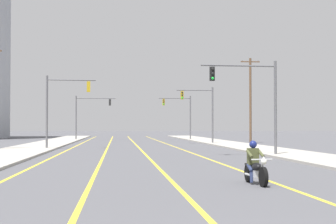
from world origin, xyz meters
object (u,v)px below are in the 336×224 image
traffic_signal_near_right (254,93)px  traffic_signal_mid_left (88,110)px  motorcycle_with_rider (255,167)px  traffic_signal_far_right (181,111)px  traffic_signal_mid_right (202,107)px  traffic_signal_near_left (61,101)px  utility_pole_right_far (250,99)px

traffic_signal_near_right → traffic_signal_mid_left: size_ratio=1.00×
motorcycle_with_rider → traffic_signal_far_right: (4.29, 56.84, 3.49)m
traffic_signal_far_right → traffic_signal_mid_left: bearing=174.4°
traffic_signal_mid_left → traffic_signal_far_right: size_ratio=1.00×
motorcycle_with_rider → traffic_signal_far_right: size_ratio=0.35×
traffic_signal_mid_right → traffic_signal_near_left: bearing=-139.7°
traffic_signal_near_right → traffic_signal_far_right: same height
traffic_signal_near_right → traffic_signal_near_left: same height
utility_pole_right_far → traffic_signal_mid_left: bearing=138.8°
traffic_signal_near_left → traffic_signal_far_right: size_ratio=1.00×
traffic_signal_near_right → traffic_signal_mid_right: 23.64m
traffic_signal_mid_left → traffic_signal_far_right: bearing=-5.6°
traffic_signal_mid_right → traffic_signal_mid_left: bearing=126.3°
motorcycle_with_rider → traffic_signal_mid_right: traffic_signal_mid_right is taller
utility_pole_right_far → traffic_signal_near_left: bearing=-145.9°
traffic_signal_near_right → utility_pole_right_far: size_ratio=0.65×
traffic_signal_mid_right → traffic_signal_far_right: (-0.30, 16.89, 0.03)m
motorcycle_with_rider → utility_pole_right_far: 42.94m
traffic_signal_far_right → motorcycle_with_rider: bearing=-94.3°
motorcycle_with_rider → traffic_signal_far_right: bearing=85.7°
traffic_signal_near_left → utility_pole_right_far: utility_pole_right_far is taller
motorcycle_with_rider → traffic_signal_near_left: bearing=108.4°
traffic_signal_near_right → traffic_signal_mid_right: size_ratio=1.00×
traffic_signal_far_right → traffic_signal_near_right: bearing=-90.1°
traffic_signal_near_left → traffic_signal_far_right: 31.79m
traffic_signal_far_right → utility_pole_right_far: utility_pole_right_far is taller
traffic_signal_mid_right → traffic_signal_mid_left: size_ratio=1.00×
traffic_signal_near_left → utility_pole_right_far: (19.65, 13.32, 0.97)m
traffic_signal_near_right → utility_pole_right_far: bearing=76.4°
traffic_signal_mid_left → traffic_signal_far_right: 13.11m
traffic_signal_near_left → traffic_signal_mid_right: bearing=40.3°
traffic_signal_near_right → traffic_signal_near_left: 17.98m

